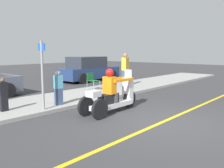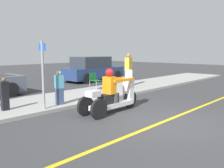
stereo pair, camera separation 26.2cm
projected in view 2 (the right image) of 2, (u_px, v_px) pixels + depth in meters
name	position (u px, v px, depth m)	size (l,w,h in m)	color
ground_plane	(162.00, 123.00, 7.02)	(60.00, 60.00, 0.00)	#38383A
lane_stripe	(161.00, 123.00, 6.98)	(24.00, 0.12, 0.01)	gold
sidewalk_strip	(63.00, 99.00, 10.08)	(28.00, 2.80, 0.12)	#9E9E99
motorcycle_trike	(112.00, 97.00, 8.13)	(2.46, 0.69, 1.44)	black
spectator_mid_group	(5.00, 95.00, 7.90)	(0.25, 0.15, 1.05)	black
spectator_end_of_line	(128.00, 70.00, 13.19)	(0.47, 0.35, 1.76)	#38476B
spectator_by_tree	(59.00, 88.00, 8.75)	(0.32, 0.23, 1.20)	#38476B
folding_chair_set_back	(95.00, 79.00, 12.08)	(0.48, 0.48, 0.82)	#A5A8AD
parked_car_lot_center	(93.00, 69.00, 16.66)	(4.32, 1.92, 1.61)	navy
street_sign	(43.00, 72.00, 7.98)	(0.08, 0.36, 2.20)	gray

